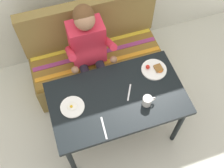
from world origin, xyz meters
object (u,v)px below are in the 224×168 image
couch (95,58)px  plate_eggs (72,107)px  person (89,49)px  table (117,102)px  coffee_mug (147,101)px  knife (104,128)px  fork (129,92)px  plate_breakfast (154,69)px

couch → plate_eggs: bearing=-118.4°
couch → person: bearing=-117.7°
table → couch: 0.83m
coffee_mug → knife: bearing=-166.6°
table → person: bearing=98.9°
table → fork: (0.12, 0.01, 0.08)m
person → plate_eggs: 0.64m
person → plate_breakfast: person is taller
person → knife: person is taller
fork → plate_eggs: bearing=-153.3°
table → fork: bearing=6.3°
coffee_mug → fork: coffee_mug is taller
table → plate_eggs: 0.41m
plate_breakfast → coffee_mug: (-0.20, -0.30, 0.04)m
table → plate_breakfast: (0.42, 0.17, 0.09)m
person → plate_breakfast: 0.66m
plate_eggs → fork: bearing=-1.6°
table → coffee_mug: size_ratio=10.17×
plate_breakfast → knife: size_ratio=1.18×
plate_eggs → coffee_mug: 0.64m
table → knife: size_ratio=6.00×
person → knife: size_ratio=6.06×
knife → coffee_mug: bearing=17.4°
coffee_mug → table: bearing=148.0°
table → couch: size_ratio=0.83×
table → person: 0.60m
plate_eggs → coffee_mug: (0.62, -0.17, 0.04)m
table → coffee_mug: bearing=-32.0°
plate_breakfast → coffee_mug: coffee_mug is taller
table → coffee_mug: 0.29m
fork → knife: same height
plate_eggs → coffee_mug: bearing=-15.0°
plate_breakfast → fork: size_ratio=1.39×
plate_eggs → knife: plate_eggs is taller
fork → knife: size_ratio=0.85×
plate_breakfast → knife: 0.74m
coffee_mug → fork: 0.19m
plate_breakfast → fork: (-0.30, -0.15, -0.01)m
person → fork: 0.61m
person → coffee_mug: size_ratio=10.27×
couch → knife: 1.10m
fork → knife: 0.40m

